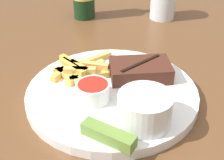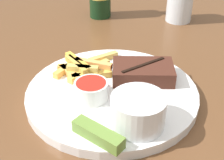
# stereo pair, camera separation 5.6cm
# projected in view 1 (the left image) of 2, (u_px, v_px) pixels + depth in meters

# --- Properties ---
(dining_table) EXTENTS (1.14, 1.22, 0.75)m
(dining_table) POSITION_uv_depth(u_px,v_px,m) (112.00, 129.00, 0.62)
(dining_table) COLOR brown
(dining_table) RESTS_ON ground_plane
(dinner_plate) EXTENTS (0.31, 0.31, 0.02)m
(dinner_plate) POSITION_uv_depth(u_px,v_px,m) (112.00, 93.00, 0.57)
(dinner_plate) COLOR white
(dinner_plate) RESTS_ON dining_table
(steak_portion) EXTENTS (0.12, 0.08, 0.03)m
(steak_portion) POSITION_uv_depth(u_px,v_px,m) (140.00, 70.00, 0.60)
(steak_portion) COLOR #472319
(steak_portion) RESTS_ON dinner_plate
(fries_pile) EXTENTS (0.12, 0.13, 0.02)m
(fries_pile) POSITION_uv_depth(u_px,v_px,m) (80.00, 70.00, 0.61)
(fries_pile) COLOR gold
(fries_pile) RESTS_ON dinner_plate
(coleslaw_cup) EXTENTS (0.09, 0.09, 0.05)m
(coleslaw_cup) POSITION_uv_depth(u_px,v_px,m) (145.00, 107.00, 0.48)
(coleslaw_cup) COLOR white
(coleslaw_cup) RESTS_ON dinner_plate
(dipping_sauce_cup) EXTENTS (0.06, 0.06, 0.03)m
(dipping_sauce_cup) POSITION_uv_depth(u_px,v_px,m) (93.00, 91.00, 0.53)
(dipping_sauce_cup) COLOR silver
(dipping_sauce_cup) RESTS_ON dinner_plate
(pickle_spear) EXTENTS (0.08, 0.06, 0.02)m
(pickle_spear) POSITION_uv_depth(u_px,v_px,m) (109.00, 135.00, 0.45)
(pickle_spear) COLOR olive
(pickle_spear) RESTS_ON dinner_plate
(fork_utensil) EXTENTS (0.13, 0.07, 0.00)m
(fork_utensil) POSITION_uv_depth(u_px,v_px,m) (73.00, 78.00, 0.60)
(fork_utensil) COLOR #B7B7BC
(fork_utensil) RESTS_ON dinner_plate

